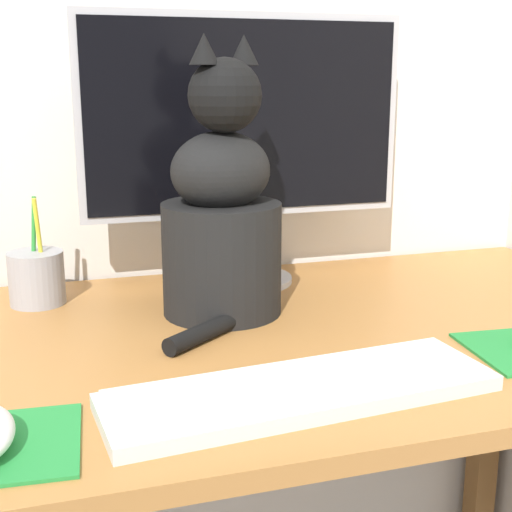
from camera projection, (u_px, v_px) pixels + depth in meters
desk at (275, 392)px, 1.06m from camera, size 1.29×0.71×0.72m
monitor at (244, 132)px, 1.21m from camera, size 0.56×0.17×0.46m
keyboard at (302, 390)px, 0.81m from camera, size 0.47×0.17×0.02m
cat at (222, 215)px, 1.08m from camera, size 0.24×0.29×0.42m
pen_cup at (37, 277)px, 1.15m from camera, size 0.09×0.09×0.17m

